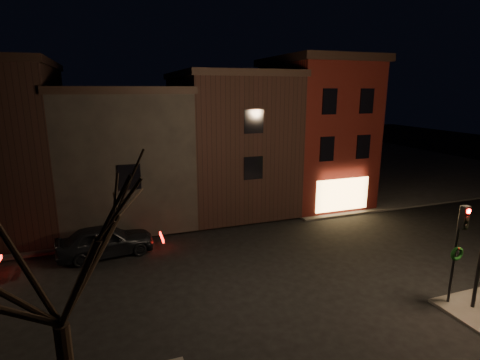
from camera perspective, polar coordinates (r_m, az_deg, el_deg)
ground at (r=18.60m, az=3.86°, el=-13.09°), size 120.00×120.00×0.00m
sidewalk_far_right at (r=44.96m, az=17.33°, el=2.38°), size 30.00×30.00×0.12m
corner_building at (r=28.88m, az=11.26°, el=7.50°), size 6.50×8.50×10.50m
row_building_a at (r=27.22m, az=-1.86°, el=6.19°), size 7.30×10.30×9.40m
row_building_b at (r=26.04m, az=-17.26°, el=4.14°), size 7.80×10.30×8.40m
traffic_signal at (r=16.62m, az=30.44°, el=-7.83°), size 0.58×0.38×4.05m
bare_tree_left at (r=8.82m, az=-27.06°, el=-7.28°), size 5.60×5.60×7.50m
parked_car_a at (r=20.63m, az=-19.82°, el=-8.66°), size 4.97×2.47×1.63m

